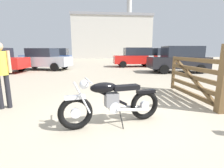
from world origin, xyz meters
TOP-DOWN VIEW (x-y plane):
  - ground_plane at (0.00, 0.00)m, footprint 80.00×80.00m
  - vintage_motorcycle at (-0.31, -0.38)m, footprint 2.01×0.82m
  - timber_gate at (2.18, 1.10)m, footprint 0.35×2.54m
  - bystander at (-3.02, 0.60)m, footprint 0.41×0.30m
  - pale_sedan_back at (2.14, 12.09)m, footprint 4.01×2.04m
  - silver_sedan_mid at (4.44, 7.74)m, footprint 3.94×1.91m
  - red_hatchback_near at (-6.46, 13.16)m, footprint 4.81×2.21m
  - white_estate_far at (5.49, 12.60)m, footprint 4.94×2.59m
  - blue_hatchback_right at (-5.53, 9.58)m, footprint 4.42×2.42m
  - industrial_building at (0.14, 35.22)m, footprint 17.44×10.69m

SIDE VIEW (x-z plane):
  - ground_plane at x=0.00m, z-range 0.00..0.00m
  - vintage_motorcycle at x=-0.31m, z-range -0.02..0.92m
  - timber_gate at x=2.18m, z-range -0.10..1.50m
  - blue_hatchback_right at x=-5.53m, z-range 0.00..1.67m
  - pale_sedan_back at x=2.14m, z-range 0.03..1.81m
  - silver_sedan_mid at x=4.44m, z-range 0.03..1.81m
  - red_hatchback_near at x=-6.46m, z-range 0.07..1.81m
  - white_estate_far at x=5.49m, z-range 0.07..1.81m
  - bystander at x=-3.02m, z-range 0.19..1.85m
  - industrial_building at x=0.14m, z-range -3.77..12.90m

